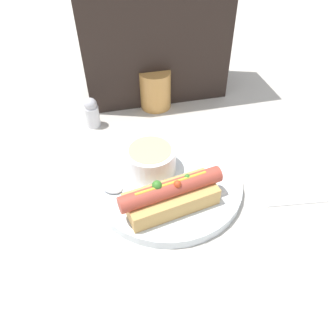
# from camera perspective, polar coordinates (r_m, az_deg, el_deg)

# --- Properties ---
(ground_plane) EXTENTS (4.00, 4.00, 0.00)m
(ground_plane) POSITION_cam_1_polar(r_m,az_deg,el_deg) (0.63, 0.00, -3.26)
(ground_plane) COLOR #BCB7AD
(dinner_plate) EXTENTS (0.28, 0.28, 0.02)m
(dinner_plate) POSITION_cam_1_polar(r_m,az_deg,el_deg) (0.62, 0.00, -2.68)
(dinner_plate) COLOR white
(dinner_plate) RESTS_ON ground_plane
(hot_dog) EXTENTS (0.18, 0.09, 0.06)m
(hot_dog) POSITION_cam_1_polar(r_m,az_deg,el_deg) (0.56, 0.56, -4.79)
(hot_dog) COLOR tan
(hot_dog) RESTS_ON dinner_plate
(soup_bowl) EXTENTS (0.10, 0.10, 0.05)m
(soup_bowl) POSITION_cam_1_polar(r_m,az_deg,el_deg) (0.62, -3.09, 1.64)
(soup_bowl) COLOR white
(soup_bowl) RESTS_ON dinner_plate
(spoon) EXTENTS (0.15, 0.11, 0.01)m
(spoon) POSITION_cam_1_polar(r_m,az_deg,el_deg) (0.60, -7.92, -3.99)
(spoon) COLOR #B7B7BC
(spoon) RESTS_ON dinner_plate
(drinking_glass) EXTENTS (0.08, 0.08, 0.09)m
(drinking_glass) POSITION_cam_1_polar(r_m,az_deg,el_deg) (0.83, -2.20, 13.50)
(drinking_glass) COLOR #D8994C
(drinking_glass) RESTS_ON ground_plane
(napkin) EXTENTS (0.12, 0.08, 0.01)m
(napkin) POSITION_cam_1_polar(r_m,az_deg,el_deg) (0.66, 20.76, -3.76)
(napkin) COLOR white
(napkin) RESTS_ON ground_plane
(salt_shaker) EXTENTS (0.03, 0.03, 0.07)m
(salt_shaker) POSITION_cam_1_polar(r_m,az_deg,el_deg) (0.78, -13.13, 9.39)
(salt_shaker) COLOR silver
(salt_shaker) RESTS_ON ground_plane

